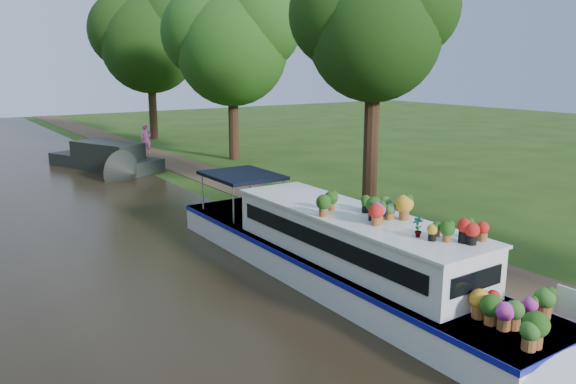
{
  "coord_description": "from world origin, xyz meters",
  "views": [
    {
      "loc": [
        -10.4,
        -12.54,
        5.19
      ],
      "look_at": [
        -0.85,
        1.64,
        1.3
      ],
      "focal_mm": 35.0,
      "sensor_mm": 36.0,
      "label": 1
    }
  ],
  "objects": [
    {
      "name": "tree_near_far",
      "position": [
        3.98,
        26.09,
        7.05
      ],
      "size": [
        7.59,
        7.26,
        10.3
      ],
      "color": "black",
      "rests_on": "ground"
    },
    {
      "name": "second_boat",
      "position": [
        -2.38,
        15.63,
        0.57
      ],
      "size": [
        4.38,
        7.75,
        1.4
      ],
      "rotation": [
        0.0,
        0.0,
        0.39
      ],
      "color": "black",
      "rests_on": "canal_water"
    },
    {
      "name": "ground",
      "position": [
        0.0,
        0.0,
        0.0
      ],
      "size": [
        100.0,
        100.0,
        0.0
      ],
      "primitive_type": "plane",
      "color": "#234010",
      "rests_on": "ground"
    },
    {
      "name": "plant_boat",
      "position": [
        -2.25,
        -3.09,
        0.85
      ],
      "size": [
        2.29,
        13.52,
        2.28
      ],
      "color": "white",
      "rests_on": "canal_water"
    },
    {
      "name": "towpath",
      "position": [
        1.2,
        0.0,
        0.01
      ],
      "size": [
        2.2,
        100.0,
        0.03
      ],
      "primitive_type": "cube",
      "color": "#4B3723",
      "rests_on": "ground"
    },
    {
      "name": "pedestrian_pink",
      "position": [
        1.06,
        19.55,
        0.89
      ],
      "size": [
        0.72,
        0.58,
        1.73
      ],
      "primitive_type": "imported",
      "rotation": [
        0.0,
        0.0,
        -0.29
      ],
      "color": "#EA6087",
      "rests_on": "towpath"
    },
    {
      "name": "canal_water",
      "position": [
        -6.0,
        0.0,
        0.01
      ],
      "size": [
        10.0,
        100.0,
        0.02
      ],
      "primitive_type": "cube",
      "color": "black",
      "rests_on": "ground"
    },
    {
      "name": "tree_near_mid",
      "position": [
        4.48,
        15.08,
        6.44
      ],
      "size": [
        6.9,
        6.6,
        9.4
      ],
      "color": "black",
      "rests_on": "ground"
    },
    {
      "name": "sandwich_board",
      "position": [
        0.45,
        -1.68,
        0.46
      ],
      "size": [
        0.61,
        0.51,
        0.95
      ],
      "rotation": [
        0.0,
        0.0,
        -0.08
      ],
      "color": "red",
      "rests_on": "towpath"
    },
    {
      "name": "tree_near_overhang",
      "position": [
        3.79,
        3.06,
        6.6
      ],
      "size": [
        5.52,
        5.28,
        8.99
      ],
      "color": "black",
      "rests_on": "ground"
    },
    {
      "name": "verge_plant",
      "position": [
        -0.1,
        0.44,
        0.22
      ],
      "size": [
        0.52,
        0.49,
        0.45
      ],
      "primitive_type": "imported",
      "rotation": [
        0.0,
        0.0,
        -0.44
      ],
      "color": "#255C1B",
      "rests_on": "ground"
    }
  ]
}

